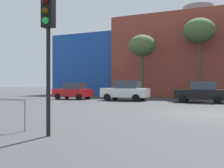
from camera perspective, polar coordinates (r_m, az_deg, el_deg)
The scene contains 8 objects.
ground_plane at distance 14.24m, azimuth 19.32°, elevation -6.09°, with size 200.00×200.00×0.00m, color #38383A.
building_backdrop at distance 37.90m, azimuth 18.06°, elevation 4.90°, with size 39.37×13.29×12.08m.
parked_car_0 at distance 26.72m, azimuth -8.38°, elevation -1.49°, with size 3.83×1.88×1.66m.
parked_car_1 at distance 24.16m, azimuth 2.98°, elevation -1.44°, with size 4.24×2.08×1.84m.
parked_car_2 at distance 22.64m, azimuth 18.72°, elevation -1.67°, with size 3.98×1.96×1.73m.
traffic_light_near_left at distance 7.96m, azimuth -13.66°, elevation 10.58°, with size 0.38×0.38×4.04m.
bare_tree_1 at distance 29.78m, azimuth 18.26°, elevation 10.69°, with size 3.31×3.31×8.45m.
bare_tree_2 at distance 29.79m, azimuth 6.53°, elevation 7.94°, with size 2.98×2.98×6.98m.
Camera 1 is at (1.18, -14.11, 1.50)m, focal length 42.39 mm.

